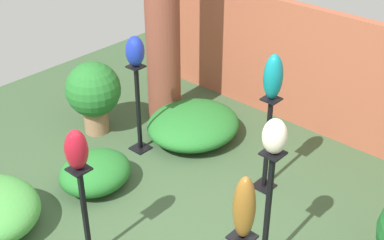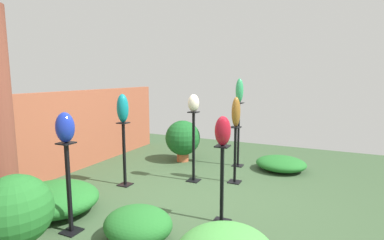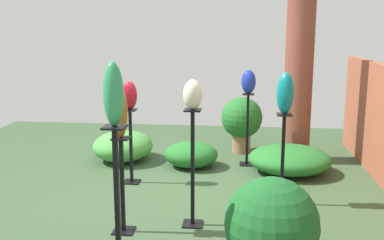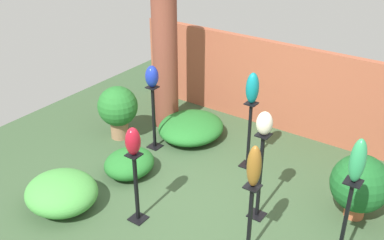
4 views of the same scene
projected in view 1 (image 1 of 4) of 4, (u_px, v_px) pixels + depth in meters
brick_wall_back at (332, 77)px, 6.05m from camera, size 5.60×0.12×1.49m
brick_pillar at (162, 22)px, 6.14m from camera, size 0.41×0.41×2.50m
pedestal_teal at (267, 149)px, 5.28m from camera, size 0.20×0.20×1.03m
pedestal_ruby at (86, 220)px, 4.43m from camera, size 0.20×0.20×0.95m
pedestal_ivory at (267, 219)px, 4.28m from camera, size 0.20×0.20×1.18m
pedestal_cobalt at (139, 113)px, 5.89m from camera, size 0.20×0.20×1.04m
art_vase_bronze at (244, 208)px, 3.41m from camera, size 0.15×0.14×0.48m
art_vase_teal at (273, 77)px, 4.88m from camera, size 0.18×0.19×0.45m
art_vase_ruby at (76, 150)px, 4.08m from camera, size 0.18×0.19×0.35m
art_vase_ivory at (275, 136)px, 3.88m from camera, size 0.19×0.18×0.28m
art_vase_cobalt at (135, 51)px, 5.52m from camera, size 0.20×0.20×0.33m
potted_plant_near_pillar at (93, 92)px, 6.20m from camera, size 0.65×0.65×0.89m
foliage_bed_east at (193, 124)px, 6.24m from camera, size 1.04×1.13×0.37m
foliage_bed_center at (95, 172)px, 5.43m from camera, size 0.68×0.76×0.36m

